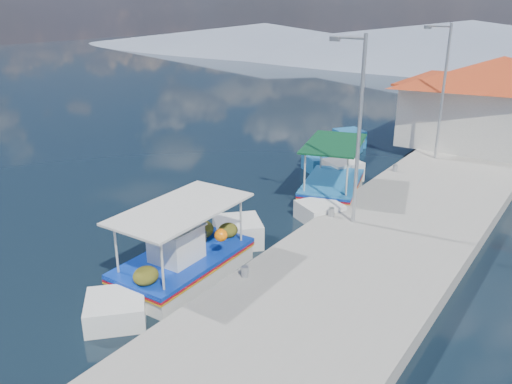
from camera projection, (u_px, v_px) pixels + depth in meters
The scene contains 9 objects.
ground at pixel (208, 223), 18.27m from camera, with size 160.00×160.00×0.00m, color black.
quay at pixel (429, 201), 19.65m from camera, with size 5.00×44.00×0.50m, color gray.
bollards at pixel (370, 186), 20.06m from camera, with size 0.20×17.20×0.30m.
main_caique at pixel (186, 262), 14.63m from camera, with size 2.22×7.19×2.37m.
caique_green_canopy at pixel (333, 188), 20.57m from camera, with size 3.23×6.47×2.52m.
caique_blue_hull at pixel (336, 151), 25.86m from camera, with size 2.60×6.52×1.17m.
harbor_building at pixel (497, 100), 25.55m from camera, with size 10.49×10.49×4.40m.
lamp_post_near at pixel (357, 122), 16.06m from camera, with size 1.21×0.14×6.00m.
lamp_post_far at pixel (442, 85), 23.00m from camera, with size 1.21×0.14×6.00m.
Camera 1 is at (10.94, -12.79, 7.39)m, focal length 36.32 mm.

